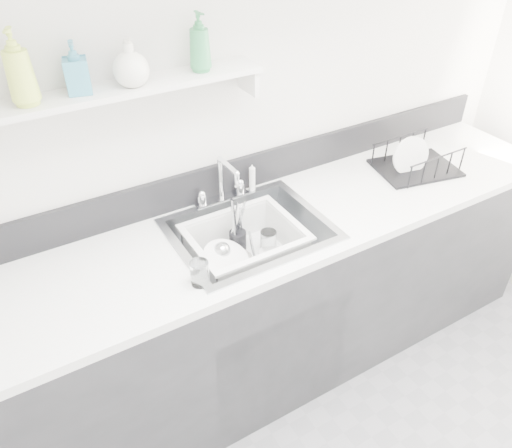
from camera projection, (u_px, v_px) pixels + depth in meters
room_shell at (437, 136)px, 1.05m from camera, size 3.50×3.00×2.60m
counter_run at (251, 308)px, 2.34m from camera, size 3.20×0.62×0.92m
backsplash at (216, 181)px, 2.22m from camera, size 3.20×0.02×0.16m
sink at (250, 247)px, 2.12m from camera, size 0.64×0.52×0.20m
faucet at (222, 190)px, 2.20m from camera, size 0.26×0.18×0.23m
side_sprayer at (252, 178)px, 2.27m from camera, size 0.03×0.03×0.14m
wall_shelf at (128, 90)px, 1.73m from camera, size 1.00×0.16×0.12m
wash_tub at (245, 248)px, 2.09m from camera, size 0.56×0.51×0.18m
plate_stack at (228, 263)px, 2.09m from camera, size 0.24×0.24×0.10m
utensil_cup at (238, 239)px, 2.17m from camera, size 0.07×0.07×0.25m
ladle at (240, 254)px, 2.11m from camera, size 0.32×0.22×0.09m
tumbler_in_tub at (268, 241)px, 2.17m from camera, size 0.07×0.07×0.10m
tumbler_counter at (200, 273)px, 1.78m from camera, size 0.07×0.07×0.09m
dish_rack at (417, 157)px, 2.43m from camera, size 0.44×0.36×0.13m
bowl_small at (272, 257)px, 2.13m from camera, size 0.15×0.15×0.04m
soap_bottle_a at (18, 68)px, 1.51m from camera, size 0.12×0.12×0.24m
soap_bottle_b at (76, 68)px, 1.61m from camera, size 0.09×0.09×0.17m
soap_bottle_c at (130, 62)px, 1.67m from camera, size 0.13×0.13×0.16m
soap_bottle_d at (200, 42)px, 1.77m from camera, size 0.09×0.09×0.21m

